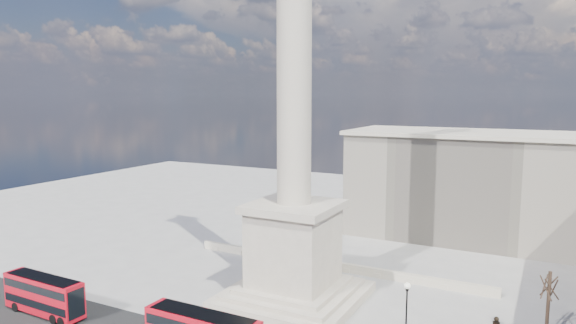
{
  "coord_description": "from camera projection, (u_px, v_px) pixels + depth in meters",
  "views": [
    {
      "loc": [
        24.18,
        -42.68,
        22.27
      ],
      "look_at": [
        0.25,
        3.15,
        15.43
      ],
      "focal_mm": 32.0,
      "sensor_mm": 36.0,
      "label": 1
    }
  ],
  "objects": [
    {
      "name": "balustrade_wall",
      "position": [
        333.0,
        265.0,
        65.51
      ],
      "size": [
        40.0,
        0.6,
        1.1
      ],
      "primitive_type": "cube",
      "color": "beige",
      "rests_on": "ground"
    },
    {
      "name": "victorian_lamp",
      "position": [
        406.0,
        310.0,
        44.87
      ],
      "size": [
        0.51,
        0.51,
        6.0
      ],
      "rotation": [
        0.0,
        0.0,
        0.25
      ],
      "color": "black",
      "rests_on": "ground"
    },
    {
      "name": "nelsons_column",
      "position": [
        294.0,
        183.0,
        54.22
      ],
      "size": [
        14.0,
        14.0,
        49.85
      ],
      "color": "beige",
      "rests_on": "ground"
    },
    {
      "name": "red_bus_a",
      "position": [
        44.0,
        295.0,
        51.96
      ],
      "size": [
        9.83,
        2.55,
        3.96
      ],
      "rotation": [
        0.0,
        0.0,
        -0.03
      ],
      "color": "red",
      "rests_on": "ground"
    },
    {
      "name": "bare_tree_mid",
      "position": [
        549.0,
        284.0,
        45.45
      ],
      "size": [
        1.86,
        1.86,
        7.06
      ],
      "rotation": [
        0.0,
        0.0,
        -0.08
      ],
      "color": "#332319",
      "rests_on": "ground"
    },
    {
      "name": "ground",
      "position": [
        271.0,
        318.0,
        51.52
      ],
      "size": [
        180.0,
        180.0,
        0.0
      ],
      "primitive_type": "plane",
      "color": "#A3A09B",
      "rests_on": "ground"
    },
    {
      "name": "building_northeast",
      "position": [
        520.0,
        189.0,
        76.4
      ],
      "size": [
        51.0,
        17.0,
        16.6
      ],
      "color": "#B7AB96",
      "rests_on": "ground"
    }
  ]
}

